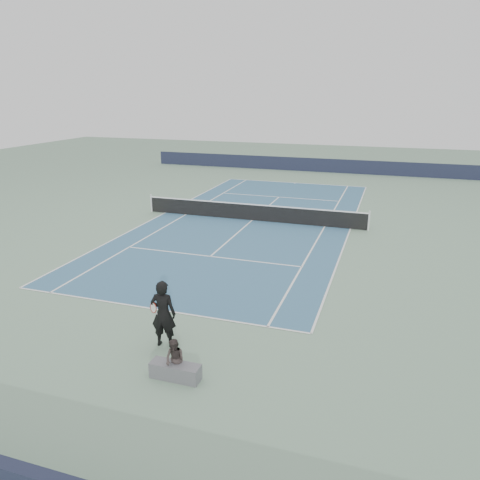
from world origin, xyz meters
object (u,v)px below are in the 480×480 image
(tennis_ball, at_px, (176,355))
(spectator_bench, at_px, (175,365))
(tennis_net, at_px, (252,212))
(tennis_player, at_px, (163,314))

(tennis_ball, xyz_separation_m, spectator_bench, (0.47, -0.97, 0.35))
(tennis_net, height_order, tennis_player, tennis_player)
(tennis_ball, bearing_deg, spectator_bench, -64.26)
(tennis_net, xyz_separation_m, spectator_bench, (2.58, -15.26, -0.12))
(tennis_net, bearing_deg, tennis_player, -83.56)
(tennis_ball, bearing_deg, tennis_net, 98.41)
(tennis_player, relative_size, spectator_bench, 1.46)
(tennis_net, xyz_separation_m, tennis_player, (1.57, -13.87, 0.51))
(tennis_net, distance_m, tennis_ball, 14.45)
(tennis_net, relative_size, tennis_player, 6.38)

